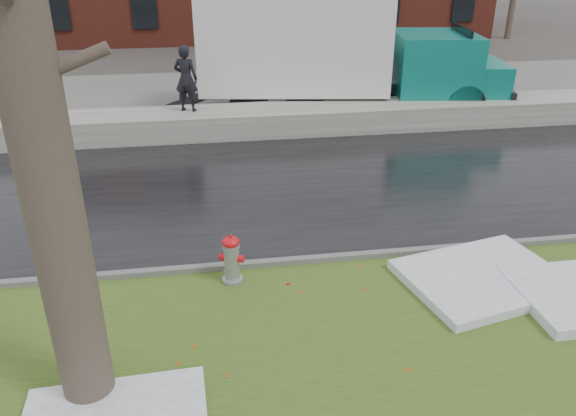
{
  "coord_description": "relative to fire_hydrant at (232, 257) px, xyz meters",
  "views": [
    {
      "loc": [
        -1.86,
        -7.62,
        5.38
      ],
      "look_at": [
        -0.49,
        1.33,
        1.0
      ],
      "focal_mm": 35.0,
      "sensor_mm": 36.0,
      "label": 1
    }
  ],
  "objects": [
    {
      "name": "snowbank",
      "position": [
        1.57,
        8.12,
        -0.15
      ],
      "size": [
        60.0,
        1.6,
        0.75
      ],
      "primitive_type": "cube",
      "color": "#AFA9A0",
      "rests_on": "ground"
    },
    {
      "name": "ground",
      "position": [
        1.57,
        -0.58,
        -0.52
      ],
      "size": [
        120.0,
        120.0,
        0.0
      ],
      "primitive_type": "plane",
      "color": "#47423D",
      "rests_on": "ground"
    },
    {
      "name": "snow_patch_near",
      "position": [
        4.25,
        -0.68,
        -0.4
      ],
      "size": [
        2.98,
        2.52,
        0.16
      ],
      "primitive_type": "cube",
      "rotation": [
        0.0,
        0.0,
        0.22
      ],
      "color": "white",
      "rests_on": "verge"
    },
    {
      "name": "verge",
      "position": [
        1.57,
        -1.83,
        -0.5
      ],
      "size": [
        60.0,
        4.5,
        0.04
      ],
      "primitive_type": "cube",
      "color": "#334D19",
      "rests_on": "ground"
    },
    {
      "name": "curb",
      "position": [
        1.57,
        0.42,
        -0.45
      ],
      "size": [
        60.0,
        0.15,
        0.14
      ],
      "primitive_type": "cube",
      "color": "slate",
      "rests_on": "ground"
    },
    {
      "name": "road",
      "position": [
        1.57,
        3.92,
        -0.51
      ],
      "size": [
        60.0,
        7.0,
        0.03
      ],
      "primitive_type": "cube",
      "color": "black",
      "rests_on": "ground"
    },
    {
      "name": "parking_lot",
      "position": [
        1.57,
        12.42,
        -0.51
      ],
      "size": [
        60.0,
        9.0,
        0.03
      ],
      "primitive_type": "cube",
      "color": "slate",
      "rests_on": "ground"
    },
    {
      "name": "worker",
      "position": [
        -0.76,
        8.26,
        1.18
      ],
      "size": [
        0.8,
        0.66,
        1.89
      ],
      "primitive_type": "imported",
      "rotation": [
        0.0,
        0.0,
        2.8
      ],
      "color": "black",
      "rests_on": "snowbank"
    },
    {
      "name": "box_truck",
      "position": [
        3.91,
        9.95,
        1.5
      ],
      "size": [
        11.6,
        4.02,
        3.83
      ],
      "rotation": [
        0.0,
        0.0,
        -0.15
      ],
      "color": "black",
      "rests_on": "ground"
    },
    {
      "name": "tree",
      "position": [
        -1.98,
        -2.39,
        3.51
      ],
      "size": [
        1.65,
        1.96,
        7.92
      ],
      "rotation": [
        0.0,
        0.0,
        -0.28
      ],
      "color": "brown",
      "rests_on": "verge"
    },
    {
      "name": "fire_hydrant",
      "position": [
        0.0,
        0.0,
        0.0
      ],
      "size": [
        0.45,
        0.42,
        0.9
      ],
      "rotation": [
        0.0,
        0.0,
        -0.34
      ],
      "color": "#95979C",
      "rests_on": "verge"
    }
  ]
}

